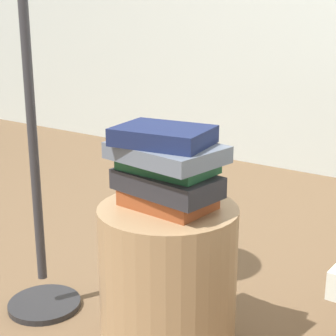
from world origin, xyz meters
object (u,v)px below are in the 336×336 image
object	(u,v)px
book_charcoal	(165,183)
book_slate	(166,152)
book_rust	(168,199)
book_navy	(163,136)
book_forest	(167,165)
side_table	(168,281)

from	to	relation	value
book_charcoal	book_slate	xyz separation A→B (m)	(0.00, -0.00, 0.09)
book_charcoal	book_rust	bearing A→B (deg)	104.27
book_rust	book_navy	world-z (taller)	book_navy
book_rust	book_forest	bearing A→B (deg)	138.00
book_rust	book_slate	world-z (taller)	book_slate
side_table	book_navy	xyz separation A→B (m)	(-0.01, -0.01, 0.42)
book_forest	book_navy	xyz separation A→B (m)	(0.00, -0.02, 0.08)
book_rust	book_navy	xyz separation A→B (m)	(-0.00, -0.02, 0.18)
book_slate	side_table	bearing A→B (deg)	74.65
side_table	book_charcoal	world-z (taller)	book_charcoal
side_table	book_forest	size ratio (longest dim) A/B	1.78
book_navy	book_charcoal	bearing A→B (deg)	42.82
book_slate	book_rust	bearing A→B (deg)	107.83
book_charcoal	book_forest	size ratio (longest dim) A/B	1.15
side_table	book_slate	size ratio (longest dim) A/B	1.55
book_rust	book_slate	size ratio (longest dim) A/B	0.83
book_forest	side_table	bearing A→B (deg)	-45.42
book_rust	book_charcoal	size ratio (longest dim) A/B	0.82
book_charcoal	book_forest	world-z (taller)	book_forest
side_table	book_rust	distance (m)	0.24
side_table	book_slate	world-z (taller)	book_slate
book_rust	book_charcoal	xyz separation A→B (m)	(0.00, -0.01, 0.05)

